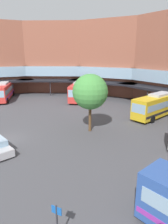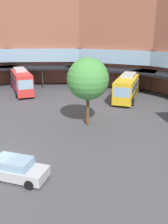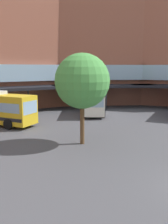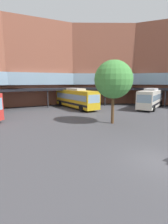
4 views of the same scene
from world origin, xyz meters
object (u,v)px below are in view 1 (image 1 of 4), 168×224
bus_1 (4,91)px  bus_4 (79,90)px  stop_sign_post (57,221)px  bus_2 (159,104)px  plaza_tree (90,92)px

bus_1 → bus_4: bus_4 is taller
bus_4 → stop_sign_post: (28.58, -20.82, -0.49)m
stop_sign_post → bus_1: bearing=169.0°
bus_2 → stop_sign_post: (10.95, -24.40, -0.39)m
bus_2 → stop_sign_post: 26.75m
bus_4 → plaza_tree: (16.51, -9.53, 3.18)m
bus_1 → bus_2: (27.07, 16.98, 0.00)m
stop_sign_post → bus_4: bearing=143.9°
plaza_tree → stop_sign_post: bearing=-43.1°
bus_1 → plaza_tree: 26.44m
bus_1 → bus_2: 31.96m
bus_2 → plaza_tree: 13.56m
plaza_tree → stop_sign_post: size_ratio=3.03×
stop_sign_post → bus_2: bearing=114.2°
bus_2 → bus_4: 17.99m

